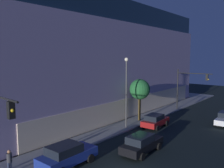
% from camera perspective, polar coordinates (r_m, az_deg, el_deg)
% --- Properties ---
extents(modern_building, '(38.95, 28.01, 15.65)m').
position_cam_1_polar(modern_building, '(41.98, -10.29, 5.66)').
color(modern_building, '#4C4C51').
rests_on(modern_building, ground).
extents(traffic_light_far_corner, '(0.56, 5.17, 6.26)m').
position_cam_1_polar(traffic_light_far_corner, '(38.10, 17.68, 0.19)').
color(traffic_light_far_corner, black).
rests_on(traffic_light_far_corner, sidewalk_corner).
extents(street_lamp_sidewalk, '(0.44, 0.44, 8.07)m').
position_cam_1_polar(street_lamp_sidewalk, '(27.41, 3.44, -0.00)').
color(street_lamp_sidewalk, '#444444').
rests_on(street_lamp_sidewalk, sidewalk_corner).
extents(sidewalk_tree, '(2.61, 2.61, 5.34)m').
position_cam_1_polar(sidewalk_tree, '(30.72, 6.63, -1.33)').
color(sidewalk_tree, brown).
rests_on(sidewalk_tree, sidewalk_corner).
extents(pedestrian_waiting, '(0.36, 0.36, 1.71)m').
position_cam_1_polar(pedestrian_waiting, '(18.95, -23.24, -16.20)').
color(pedestrian_waiting, '#2D3851').
rests_on(pedestrian_waiting, sidewalk_corner).
extents(car_blue, '(4.72, 2.26, 1.72)m').
position_cam_1_polar(car_blue, '(19.34, -10.69, -16.22)').
color(car_blue, navy).
rests_on(car_blue, ground).
extents(car_black, '(4.67, 2.08, 1.62)m').
position_cam_1_polar(car_black, '(21.55, 7.06, -13.87)').
color(car_black, black).
rests_on(car_black, ground).
extents(car_red, '(4.16, 2.14, 1.53)m').
position_cam_1_polar(car_red, '(29.11, 10.22, -8.56)').
color(car_red, maroon).
rests_on(car_red, ground).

